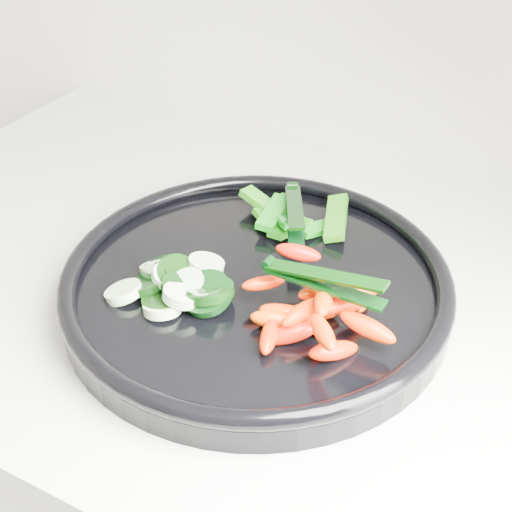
% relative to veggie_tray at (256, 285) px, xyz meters
% --- Properties ---
extents(veggie_tray, '(0.49, 0.49, 0.04)m').
position_rel_veggie_tray_xyz_m(veggie_tray, '(0.00, 0.00, 0.00)').
color(veggie_tray, black).
rests_on(veggie_tray, counter).
extents(cucumber_pile, '(0.13, 0.11, 0.04)m').
position_rel_veggie_tray_xyz_m(cucumber_pile, '(-0.06, -0.04, 0.01)').
color(cucumber_pile, black).
rests_on(cucumber_pile, veggie_tray).
extents(carrot_pile, '(0.15, 0.14, 0.06)m').
position_rel_veggie_tray_xyz_m(carrot_pile, '(0.08, -0.03, 0.02)').
color(carrot_pile, '#FC1500').
rests_on(carrot_pile, veggie_tray).
extents(pepper_pile, '(0.13, 0.09, 0.04)m').
position_rel_veggie_tray_xyz_m(pepper_pile, '(-0.01, 0.11, 0.01)').
color(pepper_pile, '#106809').
rests_on(pepper_pile, veggie_tray).
extents(tong_carrot, '(0.11, 0.02, 0.02)m').
position_rel_veggie_tray_xyz_m(tong_carrot, '(0.08, -0.03, 0.05)').
color(tong_carrot, black).
rests_on(tong_carrot, carrot_pile).
extents(tong_pepper, '(0.07, 0.11, 0.02)m').
position_rel_veggie_tray_xyz_m(tong_pepper, '(-0.01, 0.10, 0.03)').
color(tong_pepper, black).
rests_on(tong_pepper, pepper_pile).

